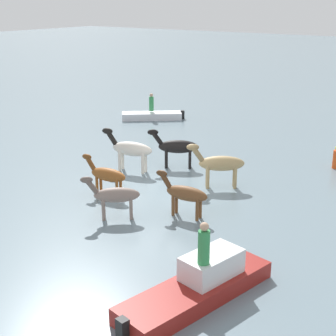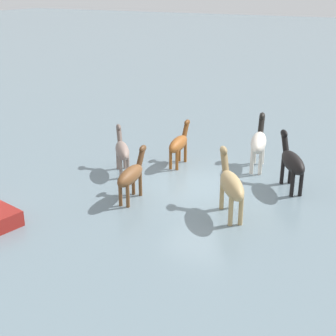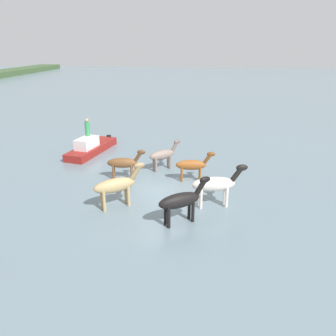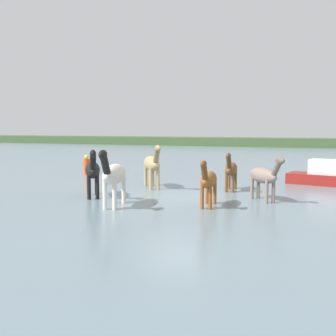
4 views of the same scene
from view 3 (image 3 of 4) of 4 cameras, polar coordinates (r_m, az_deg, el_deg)
name	(u,v)px [view 3 (image 3 of 4)]	position (r m, az deg, el deg)	size (l,w,h in m)	color
ground_plane	(159,192)	(17.31, -1.54, -4.09)	(189.24, 189.24, 0.00)	slate
horse_lead	(192,165)	(18.42, 4.17, 0.51)	(0.69, 2.17, 1.67)	brown
horse_mid_herd	(124,163)	(18.84, -7.54, 0.86)	(0.69, 2.18, 1.68)	brown
horse_dun_straggler	(116,185)	(15.55, -8.75, -2.91)	(1.80, 2.29, 1.97)	tan
horse_gray_outer	(181,200)	(14.04, 2.27, -5.49)	(1.66, 2.26, 1.91)	black
horse_chestnut_trailing	(216,184)	(15.57, 8.08, -2.74)	(1.06, 2.60, 2.02)	silver
horse_rear_stallion	(163,155)	(20.05, -0.83, 2.28)	(1.67, 1.89, 1.70)	gray
boat_launch_far	(91,148)	(23.97, -12.94, 3.27)	(5.21, 2.35, 1.35)	maroon
person_watcher_seated	(87,128)	(23.77, -13.55, 6.66)	(0.32, 0.32, 1.19)	#338C4C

